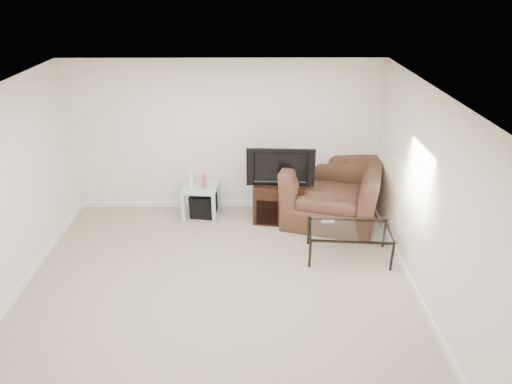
{
  "coord_description": "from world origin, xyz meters",
  "views": [
    {
      "loc": [
        0.45,
        -4.5,
        3.67
      ],
      "look_at": [
        0.5,
        1.2,
        0.9
      ],
      "focal_mm": 32.0,
      "sensor_mm": 36.0,
      "label": 1
    }
  ],
  "objects_px": {
    "recliner": "(332,183)",
    "coffee_table": "(349,243)",
    "side_table": "(201,201)",
    "television": "(281,165)",
    "subwoofer": "(204,204)",
    "tv_stand": "(280,200)"
  },
  "relations": [
    {
      "from": "side_table",
      "to": "recliner",
      "type": "bearing_deg",
      "value": -3.82
    },
    {
      "from": "television",
      "to": "subwoofer",
      "type": "distance_m",
      "value": 1.49
    },
    {
      "from": "side_table",
      "to": "coffee_table",
      "type": "distance_m",
      "value": 2.53
    },
    {
      "from": "television",
      "to": "subwoofer",
      "type": "relative_size",
      "value": 2.5
    },
    {
      "from": "subwoofer",
      "to": "coffee_table",
      "type": "relative_size",
      "value": 0.33
    },
    {
      "from": "tv_stand",
      "to": "television",
      "type": "bearing_deg",
      "value": -90.0
    },
    {
      "from": "television",
      "to": "side_table",
      "type": "height_order",
      "value": "television"
    },
    {
      "from": "tv_stand",
      "to": "subwoofer",
      "type": "height_order",
      "value": "tv_stand"
    },
    {
      "from": "side_table",
      "to": "coffee_table",
      "type": "height_order",
      "value": "side_table"
    },
    {
      "from": "tv_stand",
      "to": "subwoofer",
      "type": "bearing_deg",
      "value": -179.35
    },
    {
      "from": "subwoofer",
      "to": "coffee_table",
      "type": "distance_m",
      "value": 2.51
    },
    {
      "from": "side_table",
      "to": "coffee_table",
      "type": "relative_size",
      "value": 0.47
    },
    {
      "from": "television",
      "to": "recliner",
      "type": "height_order",
      "value": "recliner"
    },
    {
      "from": "coffee_table",
      "to": "recliner",
      "type": "bearing_deg",
      "value": 94.64
    },
    {
      "from": "coffee_table",
      "to": "subwoofer",
      "type": "bearing_deg",
      "value": 149.53
    },
    {
      "from": "tv_stand",
      "to": "side_table",
      "type": "distance_m",
      "value": 1.3
    },
    {
      "from": "tv_stand",
      "to": "recliner",
      "type": "bearing_deg",
      "value": 7.93
    },
    {
      "from": "tv_stand",
      "to": "subwoofer",
      "type": "distance_m",
      "value": 1.27
    },
    {
      "from": "recliner",
      "to": "coffee_table",
      "type": "relative_size",
      "value": 1.25
    },
    {
      "from": "subwoofer",
      "to": "side_table",
      "type": "bearing_deg",
      "value": -150.84
    },
    {
      "from": "tv_stand",
      "to": "side_table",
      "type": "xyz_separation_m",
      "value": [
        -1.29,
        0.14,
        -0.07
      ]
    },
    {
      "from": "subwoofer",
      "to": "coffee_table",
      "type": "xyz_separation_m",
      "value": [
        2.16,
        -1.27,
        0.04
      ]
    }
  ]
}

